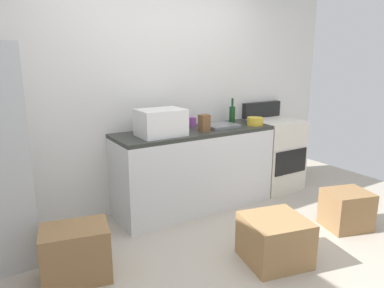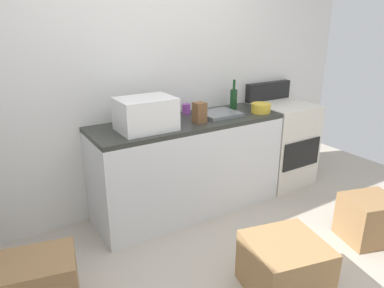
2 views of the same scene
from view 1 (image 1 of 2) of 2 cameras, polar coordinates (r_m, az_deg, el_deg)
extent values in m
plane|color=#B2A899|center=(3.16, 7.84, -18.41)|extent=(6.00, 6.00, 0.00)
cube|color=silver|center=(4.00, -5.98, 8.28)|extent=(5.00, 0.10, 2.60)
cube|color=silver|center=(4.02, 0.39, -4.30)|extent=(1.80, 0.60, 0.86)
cube|color=#2D302B|center=(3.91, 0.40, 1.99)|extent=(1.80, 0.60, 0.04)
cube|color=silver|center=(4.75, 12.91, -1.56)|extent=(0.60, 0.60, 0.90)
cube|color=black|center=(4.56, 15.57, -2.76)|extent=(0.52, 0.02, 0.30)
cube|color=black|center=(4.83, 11.08, 5.43)|extent=(0.60, 0.08, 0.20)
cube|color=white|center=(3.60, -5.02, 3.46)|extent=(0.46, 0.34, 0.27)
cube|color=slate|center=(4.09, 4.52, 2.97)|extent=(0.36, 0.32, 0.03)
cylinder|color=#193F1E|center=(4.33, 6.45, 4.66)|extent=(0.07, 0.07, 0.20)
cylinder|color=#193F1E|center=(4.31, 6.50, 6.64)|extent=(0.03, 0.03, 0.10)
cylinder|color=purple|center=(4.11, 0.13, 3.57)|extent=(0.08, 0.08, 0.10)
cube|color=brown|center=(3.82, 1.97, 3.39)|extent=(0.10, 0.10, 0.18)
cylinder|color=gold|center=(4.24, 10.08, 3.61)|extent=(0.19, 0.19, 0.09)
cube|color=olive|center=(3.94, 23.51, -9.60)|extent=(0.50, 0.46, 0.38)
cube|color=olive|center=(2.98, -18.09, -16.29)|extent=(0.56, 0.45, 0.43)
cube|color=#A37A4C|center=(3.15, 13.09, -14.71)|extent=(0.59, 0.58, 0.38)
camera|label=2|loc=(0.73, 5.93, 21.60)|focal=33.13mm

